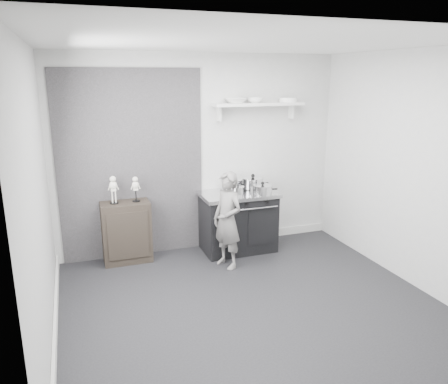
{
  "coord_description": "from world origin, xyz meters",
  "views": [
    {
      "loc": [
        -1.69,
        -3.93,
        2.41
      ],
      "look_at": [
        0.04,
        0.95,
        1.02
      ],
      "focal_mm": 35.0,
      "sensor_mm": 36.0,
      "label": 1
    }
  ],
  "objects": [
    {
      "name": "bowl_small",
      "position": [
        0.74,
        1.67,
        2.07
      ],
      "size": [
        0.22,
        0.22,
        0.07
      ],
      "primitive_type": "imported",
      "color": "white",
      "rests_on": "wall_shelf"
    },
    {
      "name": "skeleton_full",
      "position": [
        -1.22,
        1.61,
        1.02
      ],
      "size": [
        0.12,
        0.07,
        0.42
      ],
      "primitive_type": null,
      "color": "silver",
      "rests_on": "side_cabinet"
    },
    {
      "name": "stove",
      "position": [
        0.44,
        1.48,
        0.42
      ],
      "size": [
        1.05,
        0.65,
        0.84
      ],
      "color": "black",
      "rests_on": "ground"
    },
    {
      "name": "child",
      "position": [
        0.11,
        1.0,
        0.63
      ],
      "size": [
        0.45,
        0.54,
        1.25
      ],
      "primitive_type": "imported",
      "rotation": [
        0.0,
        0.0,
        -1.18
      ],
      "color": "slate",
      "rests_on": "ground"
    },
    {
      "name": "pot_back_left",
      "position": [
        0.39,
        1.59,
        0.92
      ],
      "size": [
        0.38,
        0.29,
        0.22
      ],
      "color": "silver",
      "rests_on": "stove"
    },
    {
      "name": "pot_front_right",
      "position": [
        0.72,
        1.29,
        0.91
      ],
      "size": [
        0.36,
        0.27,
        0.18
      ],
      "color": "silver",
      "rests_on": "stove"
    },
    {
      "name": "plate_stack",
      "position": [
        1.26,
        1.67,
        2.07
      ],
      "size": [
        0.25,
        0.25,
        0.06
      ],
      "primitive_type": "cylinder",
      "color": "white",
      "rests_on": "wall_shelf"
    },
    {
      "name": "bowl_large",
      "position": [
        0.46,
        1.67,
        2.07
      ],
      "size": [
        0.28,
        0.28,
        0.07
      ],
      "primitive_type": "imported",
      "color": "white",
      "rests_on": "wall_shelf"
    },
    {
      "name": "pot_back_right",
      "position": [
        0.69,
        1.57,
        0.93
      ],
      "size": [
        0.39,
        0.31,
        0.23
      ],
      "color": "silver",
      "rests_on": "stove"
    },
    {
      "name": "wall_shelf",
      "position": [
        0.8,
        1.68,
        2.01
      ],
      "size": [
        1.3,
        0.26,
        0.24
      ],
      "color": "silver",
      "rests_on": "room_shell"
    },
    {
      "name": "side_cabinet",
      "position": [
        -1.09,
        1.61,
        0.41
      ],
      "size": [
        0.62,
        0.36,
        0.81
      ],
      "primitive_type": "cube",
      "color": "black",
      "rests_on": "ground"
    },
    {
      "name": "room_shell",
      "position": [
        -0.09,
        0.15,
        1.64
      ],
      "size": [
        4.02,
        3.62,
        2.71
      ],
      "color": "silver",
      "rests_on": "ground"
    },
    {
      "name": "ground",
      "position": [
        0.0,
        0.0,
        0.0
      ],
      "size": [
        4.0,
        4.0,
        0.0
      ],
      "primitive_type": "plane",
      "color": "black",
      "rests_on": "ground"
    },
    {
      "name": "pot_front_center",
      "position": [
        0.38,
        1.33,
        0.9
      ],
      "size": [
        0.26,
        0.17,
        0.16
      ],
      "color": "silver",
      "rests_on": "stove"
    },
    {
      "name": "skeleton_torso",
      "position": [
        -0.94,
        1.61,
        1.0
      ],
      "size": [
        0.11,
        0.07,
        0.38
      ],
      "primitive_type": null,
      "color": "silver",
      "rests_on": "side_cabinet"
    }
  ]
}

